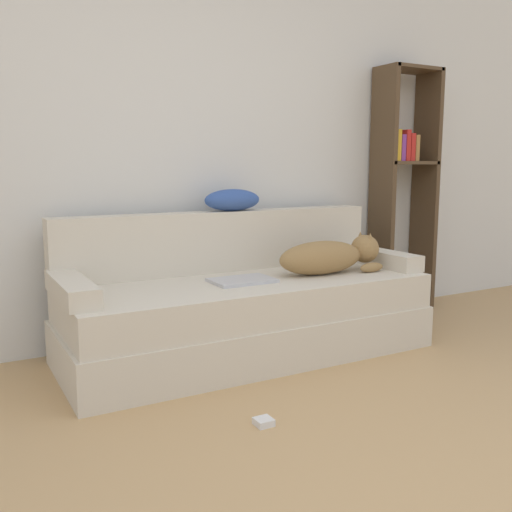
{
  "coord_description": "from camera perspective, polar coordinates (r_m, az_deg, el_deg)",
  "views": [
    {
      "loc": [
        -1.29,
        -1.0,
        1.09
      ],
      "look_at": [
        0.22,
        1.73,
        0.59
      ],
      "focal_mm": 40.0,
      "sensor_mm": 36.0,
      "label": 1
    }
  ],
  "objects": [
    {
      "name": "bookshelf",
      "position": [
        4.41,
        14.54,
        7.75
      ],
      "size": [
        0.46,
        0.26,
        1.79
      ],
      "color": "#4C3823",
      "rests_on": "ground_plane"
    },
    {
      "name": "wall_back",
      "position": [
        3.63,
        -8.38,
        13.05
      ],
      "size": [
        7.96,
        0.06,
        2.7
      ],
      "color": "silver",
      "rests_on": "ground_plane"
    },
    {
      "name": "couch_arm_left",
      "position": [
        2.92,
        -17.97,
        -3.15
      ],
      "size": [
        0.15,
        0.63,
        0.1
      ],
      "color": "beige",
      "rests_on": "couch"
    },
    {
      "name": "couch_backrest",
      "position": [
        3.53,
        -3.44,
        1.51
      ],
      "size": [
        2.07,
        0.15,
        0.37
      ],
      "color": "beige",
      "rests_on": "couch"
    },
    {
      "name": "couch",
      "position": [
        3.32,
        -0.81,
        -6.21
      ],
      "size": [
        2.11,
        0.82,
        0.44
      ],
      "color": "beige",
      "rests_on": "ground_plane"
    },
    {
      "name": "power_adapter",
      "position": [
        2.52,
        0.77,
        -16.25
      ],
      "size": [
        0.07,
        0.07,
        0.03
      ],
      "color": "silver",
      "rests_on": "ground_plane"
    },
    {
      "name": "laptop",
      "position": [
        3.2,
        -1.38,
        -2.45
      ],
      "size": [
        0.35,
        0.24,
        0.02
      ],
      "rotation": [
        0.0,
        0.0,
        0.01
      ],
      "color": "#B7B7BC",
      "rests_on": "couch"
    },
    {
      "name": "throw_pillow",
      "position": [
        3.54,
        -2.38,
        5.62
      ],
      "size": [
        0.37,
        0.18,
        0.13
      ],
      "color": "#335199",
      "rests_on": "couch_backrest"
    },
    {
      "name": "dog",
      "position": [
        3.47,
        7.47,
        0.01
      ],
      "size": [
        0.71,
        0.24,
        0.24
      ],
      "color": "olive",
      "rests_on": "couch"
    },
    {
      "name": "couch_arm_right",
      "position": [
        3.81,
        12.35,
        -0.18
      ],
      "size": [
        0.15,
        0.63,
        0.1
      ],
      "color": "beige",
      "rests_on": "couch"
    }
  ]
}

